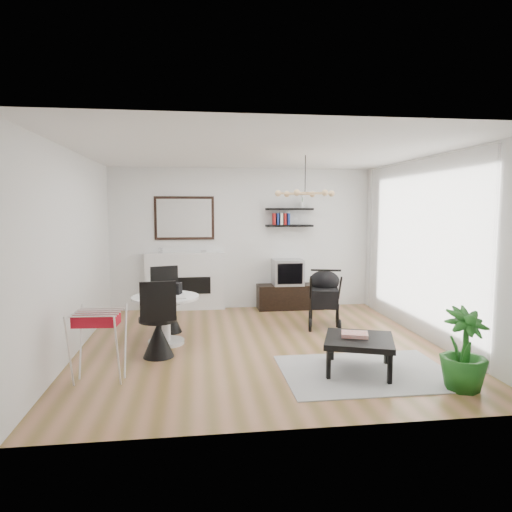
{
  "coord_description": "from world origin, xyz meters",
  "views": [
    {
      "loc": [
        -0.88,
        -6.25,
        1.94
      ],
      "look_at": [
        -0.01,
        0.4,
        1.23
      ],
      "focal_mm": 32.0,
      "sensor_mm": 36.0,
      "label": 1
    }
  ],
  "objects": [
    {
      "name": "floor",
      "position": [
        0.0,
        0.0,
        0.0
      ],
      "size": [
        5.0,
        5.0,
        0.0
      ],
      "primitive_type": "plane",
      "color": "olive",
      "rests_on": "ground"
    },
    {
      "name": "ceiling",
      "position": [
        0.0,
        0.0,
        2.7
      ],
      "size": [
        5.0,
        5.0,
        0.0
      ],
      "primitive_type": "plane",
      "color": "white",
      "rests_on": "wall_back"
    },
    {
      "name": "wall_back",
      "position": [
        0.0,
        2.5,
        1.35
      ],
      "size": [
        5.0,
        0.0,
        5.0
      ],
      "primitive_type": "plane",
      "rotation": [
        1.57,
        0.0,
        0.0
      ],
      "color": "white",
      "rests_on": "floor"
    },
    {
      "name": "wall_left",
      "position": [
        -2.5,
        0.0,
        1.35
      ],
      "size": [
        0.0,
        5.0,
        5.0
      ],
      "primitive_type": "plane",
      "rotation": [
        1.57,
        0.0,
        1.57
      ],
      "color": "white",
      "rests_on": "floor"
    },
    {
      "name": "wall_right",
      "position": [
        2.5,
        0.0,
        1.35
      ],
      "size": [
        0.0,
        5.0,
        5.0
      ],
      "primitive_type": "plane",
      "rotation": [
        1.57,
        0.0,
        -1.57
      ],
      "color": "white",
      "rests_on": "floor"
    },
    {
      "name": "sheer_curtain",
      "position": [
        2.4,
        0.2,
        1.35
      ],
      "size": [
        0.04,
        3.6,
        2.6
      ],
      "primitive_type": "cube",
      "color": "white",
      "rests_on": "wall_right"
    },
    {
      "name": "fireplace",
      "position": [
        -1.1,
        2.42,
        0.69
      ],
      "size": [
        1.5,
        0.17,
        2.16
      ],
      "color": "white",
      "rests_on": "floor"
    },
    {
      "name": "shelf_lower",
      "position": [
        0.9,
        2.37,
        1.6
      ],
      "size": [
        0.9,
        0.25,
        0.04
      ],
      "primitive_type": "cube",
      "color": "black",
      "rests_on": "wall_back"
    },
    {
      "name": "shelf_upper",
      "position": [
        0.9,
        2.37,
        1.92
      ],
      "size": [
        0.9,
        0.25,
        0.04
      ],
      "primitive_type": "cube",
      "color": "black",
      "rests_on": "wall_back"
    },
    {
      "name": "pendant_lamp",
      "position": [
        0.7,
        0.3,
        2.15
      ],
      "size": [
        0.9,
        0.9,
        0.1
      ],
      "primitive_type": null,
      "color": "tan",
      "rests_on": "ceiling"
    },
    {
      "name": "tv_console",
      "position": [
        0.9,
        2.27,
        0.23
      ],
      "size": [
        1.25,
        0.44,
        0.47
      ],
      "primitive_type": "cube",
      "color": "black",
      "rests_on": "floor"
    },
    {
      "name": "crt_tv",
      "position": [
        0.85,
        2.27,
        0.72
      ],
      "size": [
        0.56,
        0.49,
        0.49
      ],
      "color": "#B4B5B7",
      "rests_on": "tv_console"
    },
    {
      "name": "dining_table",
      "position": [
        -1.33,
        0.24,
        0.46
      ],
      "size": [
        0.95,
        0.95,
        0.69
      ],
      "color": "white",
      "rests_on": "floor"
    },
    {
      "name": "laptop",
      "position": [
        -1.41,
        0.16,
        0.71
      ],
      "size": [
        0.35,
        0.27,
        0.02
      ],
      "primitive_type": "imported",
      "rotation": [
        0.0,
        0.0,
        0.25
      ],
      "color": "black",
      "rests_on": "dining_table"
    },
    {
      "name": "black_bag",
      "position": [
        -1.25,
        0.4,
        0.78
      ],
      "size": [
        0.31,
        0.23,
        0.16
      ],
      "primitive_type": "cube",
      "rotation": [
        0.0,
        0.0,
        -0.27
      ],
      "color": "black",
      "rests_on": "dining_table"
    },
    {
      "name": "newspaper",
      "position": [
        -1.19,
        0.11,
        0.7
      ],
      "size": [
        0.33,
        0.28,
        0.01
      ],
      "primitive_type": "cube",
      "rotation": [
        0.0,
        0.0,
        0.12
      ],
      "color": "silver",
      "rests_on": "dining_table"
    },
    {
      "name": "drinking_glass",
      "position": [
        -1.62,
        0.38,
        0.75
      ],
      "size": [
        0.07,
        0.07,
        0.11
      ],
      "primitive_type": "cylinder",
      "color": "white",
      "rests_on": "dining_table"
    },
    {
      "name": "chair_far",
      "position": [
        -1.33,
        0.88,
        0.32
      ],
      "size": [
        0.53,
        0.55,
        1.02
      ],
      "rotation": [
        0.0,
        0.0,
        0.35
      ],
      "color": "black",
      "rests_on": "floor"
    },
    {
      "name": "chair_near",
      "position": [
        -1.39,
        -0.36,
        0.33
      ],
      "size": [
        0.5,
        0.52,
        1.03
      ],
      "rotation": [
        0.0,
        0.0,
        3.26
      ],
      "color": "black",
      "rests_on": "floor"
    },
    {
      "name": "drying_rack",
      "position": [
        -1.98,
        -1.13,
        0.43
      ],
      "size": [
        0.57,
        0.54,
        0.81
      ],
      "rotation": [
        0.0,
        0.0,
        -0.06
      ],
      "color": "white",
      "rests_on": "floor"
    },
    {
      "name": "stroller",
      "position": [
        1.19,
        0.91,
        0.44
      ],
      "size": [
        0.69,
        0.91,
        1.02
      ],
      "rotation": [
        0.0,
        0.0,
        -0.25
      ],
      "color": "black",
      "rests_on": "floor"
    },
    {
      "name": "rug",
      "position": [
        1.09,
        -1.25,
        0.01
      ],
      "size": [
        1.98,
        1.43,
        0.01
      ],
      "primitive_type": "cube",
      "color": "#A9A9A9",
      "rests_on": "floor"
    },
    {
      "name": "coffee_table",
      "position": [
        1.01,
        -1.21,
        0.37
      ],
      "size": [
        1.0,
        1.0,
        0.4
      ],
      "rotation": [
        0.0,
        0.0,
        -0.35
      ],
      "color": "black",
      "rests_on": "rug"
    },
    {
      "name": "magazines",
      "position": [
        0.98,
        -1.14,
        0.44
      ],
      "size": [
        0.37,
        0.33,
        0.04
      ],
      "primitive_type": "cube",
      "rotation": [
        0.0,
        0.0,
        -0.31
      ],
      "color": "#CD4233",
      "rests_on": "coffee_table"
    },
    {
      "name": "potted_plant",
      "position": [
        1.93,
        -1.86,
        0.44
      ],
      "size": [
        0.58,
        0.58,
        0.88
      ],
      "primitive_type": "imported",
      "rotation": [
        0.0,
        0.0,
        0.19
      ],
      "color": "#1C5B1A",
      "rests_on": "floor"
    }
  ]
}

